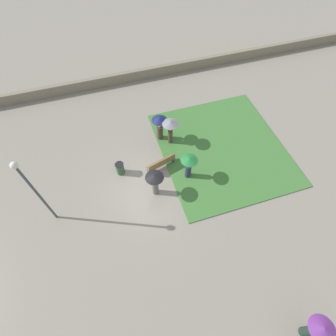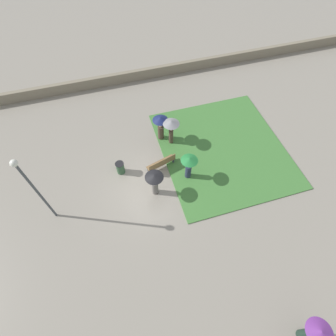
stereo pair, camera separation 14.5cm
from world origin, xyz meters
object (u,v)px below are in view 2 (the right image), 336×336
object	(u,v)px
park_bench	(161,163)
lamp_post	(32,185)
trash_bin	(120,168)
lone_walker_near_lawn	(314,333)
crowd_person_navy	(161,125)
crowd_person_black	(155,181)
crowd_person_grey	(171,127)
crowd_person_green	(189,165)

from	to	relation	value
park_bench	lamp_post	world-z (taller)	lamp_post
trash_bin	lone_walker_near_lawn	xyz separation A→B (m)	(-5.78, 10.52, 0.89)
crowd_person_navy	crowd_person_black	world-z (taller)	crowd_person_navy
lamp_post	crowd_person_grey	xyz separation A→B (m)	(-7.57, -3.24, -1.69)
lamp_post	crowd_person_black	xyz separation A→B (m)	(-5.60, 0.12, -1.97)
crowd_person_grey	crowd_person_navy	bearing A→B (deg)	13.48
lone_walker_near_lawn	trash_bin	bearing A→B (deg)	145.44
lamp_post	crowd_person_grey	bearing A→B (deg)	-156.81
crowd_person_green	crowd_person_navy	bearing A→B (deg)	-5.80
lamp_post	crowd_person_black	distance (m)	5.94
lamp_post	crowd_person_grey	distance (m)	8.40
park_bench	crowd_person_navy	distance (m)	2.57
lone_walker_near_lawn	park_bench	bearing A→B (deg)	134.90
lone_walker_near_lawn	crowd_person_black	bearing A→B (deg)	142.51
crowd_person_navy	lone_walker_near_lawn	size ratio (longest dim) A/B	0.98
trash_bin	crowd_person_grey	size ratio (longest dim) A/B	0.43
trash_bin	lone_walker_near_lawn	distance (m)	12.04
crowd_person_grey	crowd_person_green	xyz separation A→B (m)	(-0.19, 2.87, -0.29)
park_bench	crowd_person_green	size ratio (longest dim) A/B	1.04
park_bench	trash_bin	world-z (taller)	park_bench
lamp_post	trash_bin	size ratio (longest dim) A/B	5.92
park_bench	crowd_person_black	world-z (taller)	crowd_person_black
park_bench	crowd_person_black	bearing A→B (deg)	47.12
crowd_person_grey	lone_walker_near_lawn	distance (m)	12.12
crowd_person_grey	lone_walker_near_lawn	size ratio (longest dim) A/B	1.01
crowd_person_grey	trash_bin	bearing A→B (deg)	80.89
trash_bin	crowd_person_green	xyz separation A→B (m)	(-3.79, 1.47, 0.77)
crowd_person_grey	crowd_person_green	bearing A→B (deg)	153.42
lamp_post	crowd_person_navy	bearing A→B (deg)	-151.64
crowd_person_grey	crowd_person_green	distance (m)	2.89
crowd_person_navy	crowd_person_green	distance (m)	3.50
crowd_person_grey	crowd_person_green	size ratio (longest dim) A/B	1.09
trash_bin	crowd_person_black	world-z (taller)	crowd_person_black
lone_walker_near_lawn	crowd_person_green	bearing A→B (deg)	129.06
park_bench	lone_walker_near_lawn	world-z (taller)	lone_walker_near_lawn
lamp_post	crowd_person_green	xyz separation A→B (m)	(-7.75, -0.38, -1.98)
lamp_post	crowd_person_navy	xyz separation A→B (m)	(-7.03, -3.80, -1.90)
lone_walker_near_lawn	lamp_post	bearing A→B (deg)	164.97
crowd_person_navy	crowd_person_black	bearing A→B (deg)	-169.54
trash_bin	crowd_person_green	world-z (taller)	crowd_person_green
park_bench	lone_walker_near_lawn	xyz separation A→B (m)	(-3.33, 10.11, 0.85)
crowd_person_grey	crowd_person_green	world-z (taller)	crowd_person_grey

